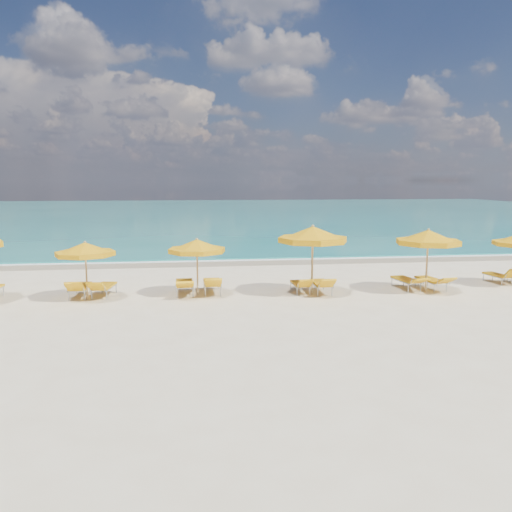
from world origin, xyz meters
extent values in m
plane|color=beige|center=(0.00, 0.00, 0.00)|extent=(120.00, 120.00, 0.00)
cube|color=#157670|center=(0.00, 48.00, 0.00)|extent=(120.00, 80.00, 0.30)
cube|color=tan|center=(0.00, 7.40, 0.00)|extent=(120.00, 2.60, 0.01)
cube|color=white|center=(0.00, 8.20, 0.00)|extent=(120.00, 1.20, 0.03)
cube|color=white|center=(-6.00, 17.00, 0.00)|extent=(14.00, 0.36, 0.05)
cube|color=white|center=(8.00, 24.00, 0.00)|extent=(18.00, 0.30, 0.05)
cylinder|color=tan|center=(-6.28, -0.25, 1.01)|extent=(0.06, 0.06, 2.03)
cone|color=#EEA50C|center=(-6.28, -0.25, 1.86)|extent=(2.10, 2.10, 0.41)
cylinder|color=#EEA50C|center=(-6.28, -0.25, 1.67)|extent=(2.12, 2.12, 0.16)
sphere|color=tan|center=(-6.28, -0.25, 2.07)|extent=(0.09, 0.09, 0.09)
cylinder|color=tan|center=(-2.37, -0.05, 1.03)|extent=(0.06, 0.06, 2.05)
cone|color=#EEA50C|center=(-2.37, -0.05, 1.89)|extent=(2.49, 2.49, 0.41)
cylinder|color=#EEA50C|center=(-2.37, -0.05, 1.69)|extent=(2.51, 2.51, 0.16)
sphere|color=tan|center=(-2.37, -0.05, 2.10)|extent=(0.09, 0.09, 0.09)
cylinder|color=tan|center=(1.87, -0.39, 1.25)|extent=(0.08, 0.08, 2.51)
cone|color=#EEA50C|center=(1.87, -0.39, 2.31)|extent=(2.59, 2.59, 0.50)
cylinder|color=#EEA50C|center=(1.87, -0.39, 2.06)|extent=(2.61, 2.61, 0.20)
sphere|color=tan|center=(1.87, -0.39, 2.56)|extent=(0.11, 0.11, 0.11)
cylinder|color=tan|center=(6.27, -0.55, 1.17)|extent=(0.07, 0.07, 2.34)
cone|color=#EEA50C|center=(6.27, -0.55, 2.15)|extent=(2.64, 2.64, 0.47)
cylinder|color=#EEA50C|center=(6.27, -0.55, 1.92)|extent=(2.67, 2.67, 0.19)
sphere|color=tan|center=(6.27, -0.55, 2.39)|extent=(0.10, 0.10, 0.10)
cube|color=#EEAA0E|center=(-6.64, 0.31, 0.38)|extent=(0.60, 1.33, 0.08)
cube|color=#EEAA0E|center=(-6.63, -0.60, 0.57)|extent=(0.59, 0.56, 0.43)
cube|color=#EEAA0E|center=(-5.78, 0.31, 0.37)|extent=(0.74, 1.34, 0.08)
cube|color=#EEAA0E|center=(-5.90, -0.56, 0.54)|extent=(0.64, 0.62, 0.40)
cube|color=#EEAA0E|center=(-2.86, 0.31, 0.41)|extent=(0.68, 1.43, 0.09)
cube|color=#EEAA0E|center=(-2.83, -0.69, 0.55)|extent=(0.65, 0.66, 0.36)
cube|color=#EEAA0E|center=(-1.83, 0.38, 0.40)|extent=(0.63, 1.38, 0.08)
cube|color=#EEAA0E|center=(-1.81, -0.57, 0.57)|extent=(0.62, 0.60, 0.42)
cube|color=#EEAA0E|center=(1.50, 0.04, 0.33)|extent=(0.55, 1.16, 0.07)
cube|color=#EEAA0E|center=(1.52, -0.75, 0.50)|extent=(0.53, 0.49, 0.38)
cube|color=#EEAA0E|center=(2.27, -0.12, 0.37)|extent=(0.58, 1.29, 0.08)
cube|color=#EEAA0E|center=(2.28, -1.01, 0.54)|extent=(0.58, 0.55, 0.40)
cube|color=#EEAA0E|center=(5.75, 0.12, 0.37)|extent=(0.76, 1.36, 0.08)
cube|color=#EEAA0E|center=(5.89, -0.79, 0.49)|extent=(0.66, 0.67, 0.31)
cube|color=#EEAA0E|center=(6.69, -0.06, 0.38)|extent=(0.78, 1.38, 0.08)
cube|color=#EEAA0E|center=(6.83, -0.98, 0.51)|extent=(0.67, 0.68, 0.33)
cube|color=#EEAA0E|center=(10.01, 0.74, 0.33)|extent=(0.69, 1.22, 0.07)
cube|color=#EEAA0E|center=(10.13, -0.01, 0.53)|extent=(0.58, 0.50, 0.44)
camera|label=1|loc=(-2.47, -18.23, 4.22)|focal=35.00mm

